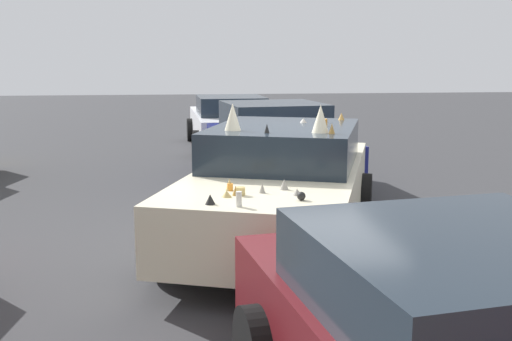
% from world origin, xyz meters
% --- Properties ---
extents(ground_plane, '(60.00, 60.00, 0.00)m').
position_xyz_m(ground_plane, '(0.00, 0.00, 0.00)').
color(ground_plane, '#38383A').
extents(art_car_decorated, '(4.79, 3.17, 1.71)m').
position_xyz_m(art_car_decorated, '(0.04, -0.02, 0.72)').
color(art_car_decorated, beige).
rests_on(art_car_decorated, ground).
extents(parked_sedan_near_right, '(4.39, 2.09, 1.29)m').
position_xyz_m(parked_sedan_near_right, '(7.89, 0.01, 0.65)').
color(parked_sedan_near_right, white).
rests_on(parked_sedan_near_right, ground).
extents(parked_sedan_behind_right, '(4.11, 2.45, 1.42)m').
position_xyz_m(parked_sedan_behind_right, '(3.64, -0.48, 0.70)').
color(parked_sedan_behind_right, navy).
rests_on(parked_sedan_behind_right, ground).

